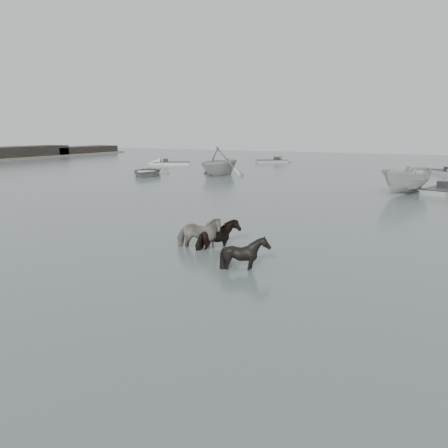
# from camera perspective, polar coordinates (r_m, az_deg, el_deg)

# --- Properties ---
(ground) EXTENTS (140.00, 140.00, 0.00)m
(ground) POSITION_cam_1_polar(r_m,az_deg,el_deg) (15.70, -4.01, -3.14)
(ground) COLOR #4F5E5B
(ground) RESTS_ON ground
(pony_pinto) EXTENTS (1.88, 1.19, 1.47)m
(pony_pinto) POSITION_cam_1_polar(r_m,az_deg,el_deg) (15.42, -3.31, -0.60)
(pony_pinto) COLOR black
(pony_pinto) RESTS_ON ground
(pony_dark) EXTENTS (1.26, 1.44, 1.39)m
(pony_dark) POSITION_cam_1_polar(r_m,az_deg,el_deg) (15.46, -0.70, -0.70)
(pony_dark) COLOR black
(pony_dark) RESTS_ON ground
(pony_black) EXTENTS (1.49, 1.41, 1.33)m
(pony_black) POSITION_cam_1_polar(r_m,az_deg,el_deg) (13.17, 2.77, -3.13)
(pony_black) COLOR black
(pony_black) RESTS_ON ground
(rowboat_lead) EXTENTS (5.03, 5.84, 1.02)m
(rowboat_lead) POSITION_cam_1_polar(r_m,az_deg,el_deg) (41.22, -10.06, 6.94)
(rowboat_lead) COLOR #ABACA7
(rowboat_lead) RESTS_ON ground
(rowboat_trail) EXTENTS (5.47, 6.05, 2.80)m
(rowboat_trail) POSITION_cam_1_polar(r_m,az_deg,el_deg) (40.95, -0.53, 8.34)
(rowboat_trail) COLOR #B0B2AF
(rowboat_trail) RESTS_ON ground
(boat_small) EXTENTS (3.72, 5.40, 1.95)m
(boat_small) POSITION_cam_1_polar(r_m,az_deg,el_deg) (31.11, 22.79, 5.40)
(boat_small) COLOR #AFB0AB
(boat_small) RESTS_ON ground
(skiff_port) EXTENTS (3.10, 5.27, 0.75)m
(skiff_port) POSITION_cam_1_polar(r_m,az_deg,el_deg) (32.57, 26.71, 4.25)
(skiff_port) COLOR gray
(skiff_port) RESTS_ON ground
(skiff_outer) EXTENTS (6.03, 4.30, 0.75)m
(skiff_outer) POSITION_cam_1_polar(r_m,az_deg,el_deg) (53.66, -6.85, 8.07)
(skiff_outer) COLOR #BBBCB6
(skiff_outer) RESTS_ON ground
(skiff_mid) EXTENTS (4.17, 4.94, 0.75)m
(skiff_mid) POSITION_cam_1_polar(r_m,az_deg,el_deg) (47.23, 27.05, 6.29)
(skiff_mid) COLOR #9A9D9B
(skiff_mid) RESTS_ON ground
(skiff_far) EXTENTS (5.38, 4.68, 0.75)m
(skiff_far) POSITION_cam_1_polar(r_m,az_deg,el_deg) (57.31, 6.25, 8.34)
(skiff_far) COLOR #969896
(skiff_far) RESTS_ON ground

